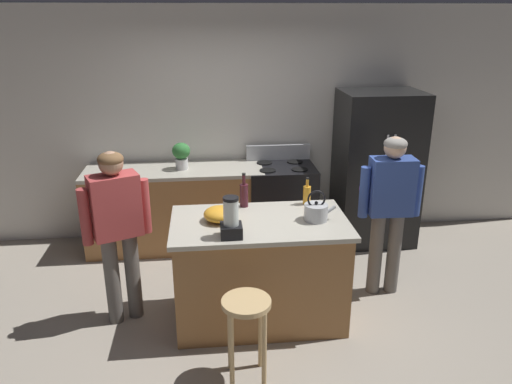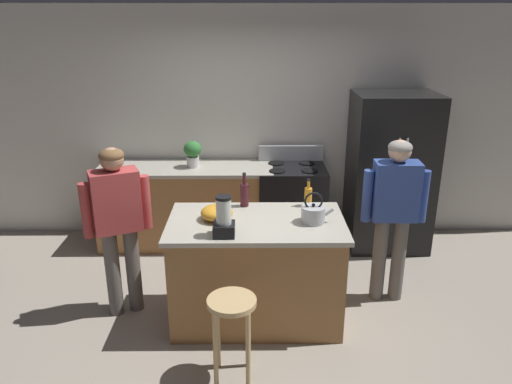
# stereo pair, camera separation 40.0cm
# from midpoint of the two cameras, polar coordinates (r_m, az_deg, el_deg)

# --- Properties ---
(ground_plane) EXTENTS (14.00, 14.00, 0.00)m
(ground_plane) POSITION_cam_midpoint_polar(r_m,az_deg,el_deg) (4.63, -2.15, -14.24)
(ground_plane) COLOR #9E9384
(back_wall) EXTENTS (8.00, 0.10, 2.70)m
(back_wall) POSITION_cam_midpoint_polar(r_m,az_deg,el_deg) (5.90, -3.66, 7.75)
(back_wall) COLOR silver
(back_wall) RESTS_ON ground_plane
(kitchen_island) EXTENTS (1.50, 0.86, 0.95)m
(kitchen_island) POSITION_cam_midpoint_polar(r_m,az_deg,el_deg) (4.38, -2.23, -9.07)
(kitchen_island) COLOR #9E6B3D
(kitchen_island) RESTS_ON ground_plane
(back_counter_run) EXTENTS (2.00, 0.64, 0.95)m
(back_counter_run) POSITION_cam_midpoint_polar(r_m,az_deg,el_deg) (5.80, -11.21, -1.89)
(back_counter_run) COLOR #9E6B3D
(back_counter_run) RESTS_ON ground_plane
(refrigerator) EXTENTS (0.90, 0.73, 1.79)m
(refrigerator) POSITION_cam_midpoint_polar(r_m,az_deg,el_deg) (5.86, 11.86, 2.63)
(refrigerator) COLOR black
(refrigerator) RESTS_ON ground_plane
(stove_range) EXTENTS (0.76, 0.65, 1.13)m
(stove_range) POSITION_cam_midpoint_polar(r_m,az_deg,el_deg) (5.78, 0.92, -1.44)
(stove_range) COLOR black
(stove_range) RESTS_ON ground_plane
(person_by_island_left) EXTENTS (0.58, 0.36, 1.56)m
(person_by_island_left) POSITION_cam_midpoint_polar(r_m,az_deg,el_deg) (4.37, -18.34, -3.37)
(person_by_island_left) COLOR #66605B
(person_by_island_left) RESTS_ON ground_plane
(person_by_sink_right) EXTENTS (0.59, 0.23, 1.57)m
(person_by_sink_right) POSITION_cam_midpoint_polar(r_m,az_deg,el_deg) (4.69, 12.88, -1.14)
(person_by_sink_right) COLOR #66605B
(person_by_sink_right) RESTS_ON ground_plane
(bar_stool) EXTENTS (0.36, 0.36, 0.67)m
(bar_stool) POSITION_cam_midpoint_polar(r_m,az_deg,el_deg) (3.68, -4.33, -14.44)
(bar_stool) COLOR tan
(bar_stool) RESTS_ON ground_plane
(potted_plant) EXTENTS (0.20, 0.20, 0.30)m
(potted_plant) POSITION_cam_midpoint_polar(r_m,az_deg,el_deg) (5.59, -10.68, 4.31)
(potted_plant) COLOR silver
(potted_plant) RESTS_ON back_counter_run
(blender_appliance) EXTENTS (0.17, 0.17, 0.33)m
(blender_appliance) POSITION_cam_midpoint_polar(r_m,az_deg,el_deg) (3.84, -5.89, -3.32)
(blender_appliance) COLOR black
(blender_appliance) RESTS_ON kitchen_island
(bottle_soda) EXTENTS (0.07, 0.07, 0.26)m
(bottle_soda) POSITION_cam_midpoint_polar(r_m,az_deg,el_deg) (4.50, 3.38, -0.31)
(bottle_soda) COLOR orange
(bottle_soda) RESTS_ON kitchen_island
(bottle_wine) EXTENTS (0.08, 0.08, 0.32)m
(bottle_wine) POSITION_cam_midpoint_polar(r_m,az_deg,el_deg) (4.44, -3.99, -0.32)
(bottle_wine) COLOR #471923
(bottle_wine) RESTS_ON kitchen_island
(mixing_bowl) EXTENTS (0.28, 0.28, 0.12)m
(mixing_bowl) POSITION_cam_midpoint_polar(r_m,az_deg,el_deg) (4.17, -6.95, -2.60)
(mixing_bowl) COLOR orange
(mixing_bowl) RESTS_ON kitchen_island
(tea_kettle) EXTENTS (0.28, 0.20, 0.27)m
(tea_kettle) POSITION_cam_midpoint_polar(r_m,az_deg,el_deg) (4.16, 4.24, -2.30)
(tea_kettle) COLOR #B7BABF
(tea_kettle) RESTS_ON kitchen_island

